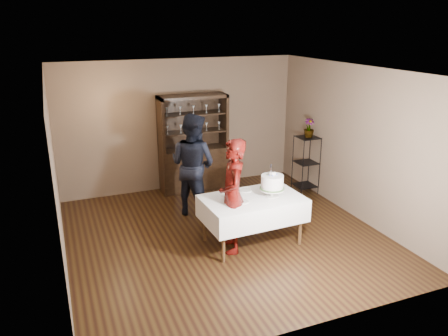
{
  "coord_description": "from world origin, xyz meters",
  "views": [
    {
      "loc": [
        -2.44,
        -6.08,
        3.39
      ],
      "look_at": [
        0.03,
        0.1,
        1.15
      ],
      "focal_mm": 35.0,
      "sensor_mm": 36.0,
      "label": 1
    }
  ],
  "objects_px": {
    "plant_etagere": "(306,162)",
    "cake": "(272,183)",
    "cake_table": "(252,208)",
    "woman": "(233,196)",
    "potted_plant": "(309,128)",
    "man": "(193,165)",
    "china_hutch": "(194,159)"
  },
  "relations": [
    {
      "from": "plant_etagere",
      "to": "cake",
      "type": "height_order",
      "value": "cake"
    },
    {
      "from": "cake",
      "to": "plant_etagere",
      "type": "bearing_deg",
      "value": 44.63
    },
    {
      "from": "cake_table",
      "to": "woman",
      "type": "relative_size",
      "value": 0.9
    },
    {
      "from": "cake_table",
      "to": "potted_plant",
      "type": "height_order",
      "value": "potted_plant"
    },
    {
      "from": "cake",
      "to": "potted_plant",
      "type": "distance_m",
      "value": 2.34
    },
    {
      "from": "cake",
      "to": "potted_plant",
      "type": "xyz_separation_m",
      "value": [
        1.66,
        1.61,
        0.38
      ]
    },
    {
      "from": "cake_table",
      "to": "man",
      "type": "xyz_separation_m",
      "value": [
        -0.51,
        1.46,
        0.35
      ]
    },
    {
      "from": "woman",
      "to": "man",
      "type": "height_order",
      "value": "man"
    },
    {
      "from": "cake_table",
      "to": "cake",
      "type": "height_order",
      "value": "cake"
    },
    {
      "from": "cake",
      "to": "potted_plant",
      "type": "relative_size",
      "value": 1.43
    },
    {
      "from": "plant_etagere",
      "to": "cake_table",
      "type": "distance_m",
      "value": 2.53
    },
    {
      "from": "plant_etagere",
      "to": "china_hutch",
      "type": "bearing_deg",
      "value": 153.17
    },
    {
      "from": "china_hutch",
      "to": "potted_plant",
      "type": "distance_m",
      "value": 2.45
    },
    {
      "from": "plant_etagere",
      "to": "woman",
      "type": "distance_m",
      "value": 2.88
    },
    {
      "from": "china_hutch",
      "to": "plant_etagere",
      "type": "height_order",
      "value": "china_hutch"
    },
    {
      "from": "man",
      "to": "potted_plant",
      "type": "xyz_separation_m",
      "value": [
        2.47,
        0.1,
        0.44
      ]
    },
    {
      "from": "potted_plant",
      "to": "man",
      "type": "bearing_deg",
      "value": -177.62
    },
    {
      "from": "woman",
      "to": "cake",
      "type": "height_order",
      "value": "woman"
    },
    {
      "from": "man",
      "to": "cake_table",
      "type": "bearing_deg",
      "value": 161.12
    },
    {
      "from": "china_hutch",
      "to": "man",
      "type": "distance_m",
      "value": 1.27
    },
    {
      "from": "woman",
      "to": "cake",
      "type": "distance_m",
      "value": 0.69
    },
    {
      "from": "woman",
      "to": "cake",
      "type": "relative_size",
      "value": 3.3
    },
    {
      "from": "woman",
      "to": "cake",
      "type": "bearing_deg",
      "value": 108.34
    },
    {
      "from": "china_hutch",
      "to": "woman",
      "type": "relative_size",
      "value": 1.12
    },
    {
      "from": "man",
      "to": "cake",
      "type": "bearing_deg",
      "value": 170.45
    },
    {
      "from": "china_hutch",
      "to": "plant_etagere",
      "type": "xyz_separation_m",
      "value": [
        2.08,
        -1.05,
        -0.01
      ]
    },
    {
      "from": "plant_etagere",
      "to": "potted_plant",
      "type": "bearing_deg",
      "value": -79.13
    },
    {
      "from": "plant_etagere",
      "to": "cake_table",
      "type": "height_order",
      "value": "plant_etagere"
    },
    {
      "from": "cake_table",
      "to": "potted_plant",
      "type": "relative_size",
      "value": 4.24
    },
    {
      "from": "cake_table",
      "to": "woman",
      "type": "distance_m",
      "value": 0.48
    },
    {
      "from": "plant_etagere",
      "to": "man",
      "type": "relative_size",
      "value": 0.64
    },
    {
      "from": "china_hutch",
      "to": "potted_plant",
      "type": "relative_size",
      "value": 5.3
    }
  ]
}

